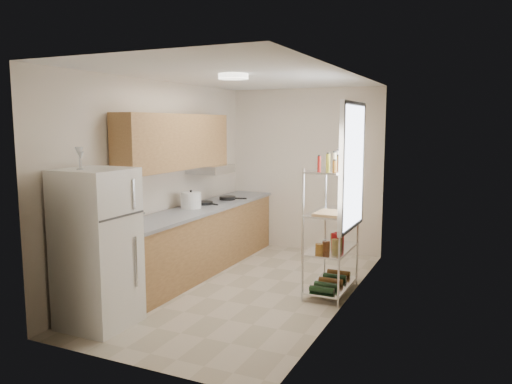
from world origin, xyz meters
TOP-DOWN VIEW (x-y plane):
  - room at (0.00, 0.00)m, footprint 2.52×4.42m
  - counter_run at (-0.92, 0.44)m, footprint 0.63×3.51m
  - upper_cabinets at (-1.05, 0.10)m, footprint 0.33×2.20m
  - range_hood at (-1.00, 0.90)m, footprint 0.50×0.60m
  - window at (1.23, 0.35)m, footprint 0.06×1.00m
  - bakers_rack at (1.00, 0.30)m, footprint 0.45×0.90m
  - ceiling_dome at (0.00, -0.30)m, footprint 0.34×0.34m
  - refrigerator at (-0.87, -1.62)m, footprint 0.66×0.66m
  - wine_glass_a at (-0.92, -1.76)m, footprint 0.08×0.08m
  - wine_glass_b at (-0.90, -1.75)m, footprint 0.06×0.06m
  - rice_cooker at (-0.98, 0.33)m, footprint 0.27×0.27m
  - frying_pan_large at (-0.98, 0.68)m, footprint 0.30×0.30m
  - frying_pan_small at (-0.90, 1.22)m, footprint 0.30×0.30m
  - cutting_board at (1.06, 0.07)m, footprint 0.34×0.43m
  - espresso_machine at (1.12, 0.58)m, footprint 0.20×0.25m
  - storage_bag at (1.04, 0.46)m, footprint 0.13×0.16m

SIDE VIEW (x-z plane):
  - counter_run at x=-0.92m, z-range 0.00..0.90m
  - storage_bag at x=1.04m, z-range 0.56..0.72m
  - refrigerator at x=-0.87m, z-range 0.00..1.60m
  - frying_pan_large at x=-0.98m, z-range 0.90..0.94m
  - frying_pan_small at x=-0.90m, z-range 0.90..0.95m
  - rice_cooker at x=-0.98m, z-range 0.90..1.12m
  - cutting_board at x=1.06m, z-range 1.01..1.04m
  - bakers_rack at x=1.00m, z-range 0.24..1.97m
  - espresso_machine at x=1.12m, z-range 1.01..1.27m
  - room at x=0.00m, z-range -0.01..2.61m
  - range_hood at x=-1.00m, z-range 1.33..1.45m
  - window at x=1.23m, z-range 0.82..2.28m
  - wine_glass_b at x=-0.90m, z-range 1.60..1.78m
  - wine_glass_a at x=-0.92m, z-range 1.60..1.82m
  - upper_cabinets at x=-1.05m, z-range 1.45..2.17m
  - ceiling_dome at x=0.00m, z-range 2.54..2.60m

